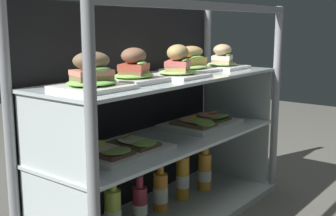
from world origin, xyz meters
name	(u,v)px	position (x,y,z in m)	size (l,w,h in m)	color
case_base_deck	(168,216)	(0.00, 0.00, 0.02)	(1.19, 0.42, 0.03)	#B2BDBB
case_frame	(147,104)	(0.00, 0.11, 0.48)	(1.19, 0.42, 0.87)	gray
riser_lower_tier	(168,178)	(0.00, 0.00, 0.18)	(1.12, 0.35, 0.30)	silver
shelf_lower_glass	(168,140)	(0.00, 0.00, 0.34)	(1.14, 0.37, 0.01)	silver
riser_upper_tier	(168,109)	(0.00, 0.00, 0.46)	(1.12, 0.35, 0.24)	silver
shelf_upper_glass	(168,78)	(0.00, 0.00, 0.59)	(1.14, 0.37, 0.01)	silver
plated_roll_sandwich_near_right_corner	(92,76)	(-0.42, -0.03, 0.64)	(0.20, 0.20, 0.12)	white
plated_roll_sandwich_mid_right	(134,70)	(-0.21, -0.01, 0.64)	(0.19, 0.19, 0.12)	white
plated_roll_sandwich_far_right	(178,65)	(0.01, -0.04, 0.64)	(0.20, 0.20, 0.13)	white
plated_roll_sandwich_far_left	(191,62)	(0.21, 0.04, 0.63)	(0.20, 0.20, 0.11)	white
plated_roll_sandwich_left_of_center	(222,60)	(0.41, 0.00, 0.63)	(0.19, 0.19, 0.11)	white
open_sandwich_tray_near_left_corner	(121,148)	(-0.26, 0.01, 0.36)	(0.34, 0.25, 0.05)	white
open_sandwich_tray_far_right	(202,122)	(0.26, 0.01, 0.37)	(0.34, 0.25, 0.06)	white
juice_bottle_front_left_end	(113,212)	(-0.28, 0.04, 0.12)	(0.06, 0.06, 0.23)	#C0D64C
juice_bottle_near_post	(140,204)	(-0.14, 0.03, 0.11)	(0.06, 0.06, 0.20)	#992939
juice_bottle_back_center	(160,191)	(0.01, 0.04, 0.11)	(0.06, 0.06, 0.22)	orange
juice_bottle_tucked_behind	(183,177)	(0.16, 0.04, 0.13)	(0.06, 0.06, 0.25)	gold
juice_bottle_front_right_end	(205,170)	(0.31, 0.03, 0.12)	(0.06, 0.06, 0.23)	gold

